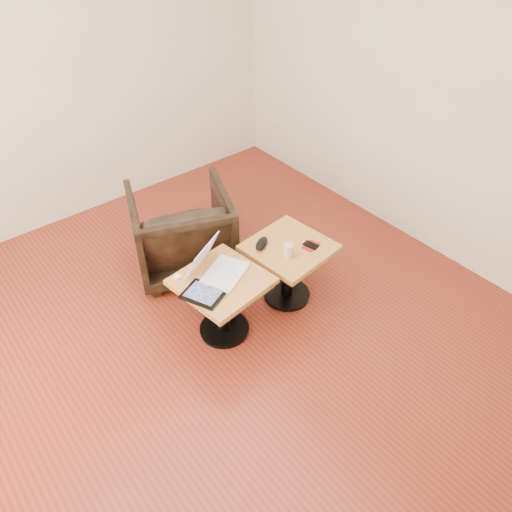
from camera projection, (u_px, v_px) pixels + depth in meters
room_shell at (194, 191)px, 2.76m from camera, size 4.52×4.52×2.71m
side_table_left at (222, 293)px, 3.52m from camera, size 0.64×0.64×0.52m
side_table_right at (289, 259)px, 3.80m from camera, size 0.63×0.63×0.52m
laptop at (217, 268)px, 3.46m from camera, size 0.46×0.46×0.23m
tablet at (203, 294)px, 3.31m from camera, size 0.29×0.32×0.02m
charging_adapter at (177, 277)px, 3.43m from camera, size 0.04×0.04×0.03m
glasses_case at (262, 243)px, 3.70m from camera, size 0.18×0.15×0.05m
striped_cup at (289, 251)px, 3.60m from camera, size 0.09×0.09×0.10m
earbuds_tangle at (288, 242)px, 3.75m from camera, size 0.07×0.05×0.01m
phone_on_sleeve at (311, 245)px, 3.71m from camera, size 0.14×0.12×0.02m
armchair at (182, 231)px, 4.12m from camera, size 1.02×1.04×0.73m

